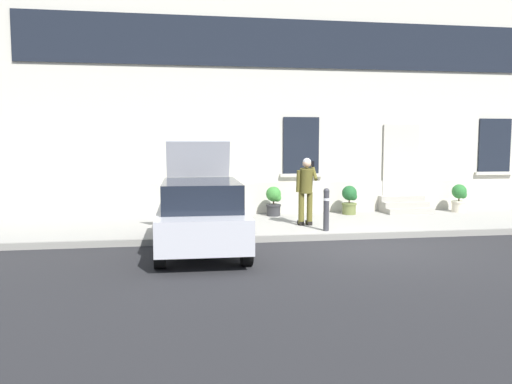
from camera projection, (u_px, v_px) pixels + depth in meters
The scene contains 12 objects.
ground_plane at pixel (364, 247), 11.18m from camera, with size 80.00×80.00×0.00m, color #232326.
sidewalk at pixel (326, 224), 13.92m from camera, with size 24.00×3.60×0.15m, color #99968E.
curb_edge at pixel (349, 236), 12.10m from camera, with size 24.00×0.12×0.15m, color gray.
building_facade at pixel (305, 96), 16.02m from camera, with size 24.00×1.52×7.50m.
entrance_stoop at pixel (404, 206), 15.76m from camera, with size 1.43×0.96×0.48m.
hatchback_car_silver at pixel (201, 214), 10.71m from camera, with size 1.85×4.09×2.34m.
bollard_near_person at pixel (326, 208), 12.37m from camera, with size 0.15×0.15×1.04m.
person_on_phone at pixel (306, 187), 13.13m from camera, with size 0.51×0.49×1.75m.
planter_terracotta at pixel (195, 201), 14.67m from camera, with size 0.44×0.44×0.86m.
planter_charcoal at pixel (274, 200), 14.91m from camera, with size 0.44×0.44×0.86m.
planter_olive at pixel (350, 199), 15.22m from camera, with size 0.44×0.44×0.86m.
planter_cream at pixel (459, 197), 15.72m from camera, with size 0.44×0.44×0.86m.
Camera 1 is at (-4.06, -10.50, 2.29)m, focal length 35.84 mm.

